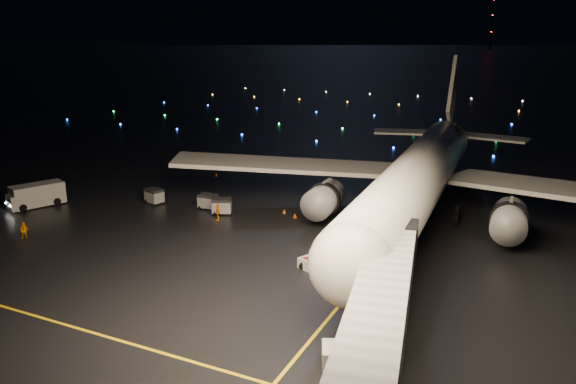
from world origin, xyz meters
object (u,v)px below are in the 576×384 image
(crew_b, at_px, (24,231))
(baggage_cart_2, at_px, (154,196))
(pushback_tug, at_px, (352,352))
(belt_loader, at_px, (320,256))
(baggage_cart_1, at_px, (208,201))
(baggage_cart_0, at_px, (222,206))
(service_truck, at_px, (38,195))
(crew_c, at_px, (218,212))
(airliner, at_px, (425,142))

(crew_b, relative_size, baggage_cart_2, 0.82)
(pushback_tug, distance_m, crew_b, 37.65)
(pushback_tug, bearing_deg, belt_loader, 97.41)
(baggage_cart_1, bearing_deg, belt_loader, -31.58)
(pushback_tug, relative_size, baggage_cart_2, 1.78)
(pushback_tug, relative_size, baggage_cart_0, 1.75)
(baggage_cart_0, bearing_deg, baggage_cart_1, 134.92)
(pushback_tug, distance_m, service_truck, 47.52)
(service_truck, height_order, baggage_cart_0, service_truck)
(crew_c, distance_m, baggage_cart_0, 2.34)
(crew_c, bearing_deg, pushback_tug, 20.64)
(airliner, distance_m, belt_loader, 21.11)
(baggage_cart_0, xyz_separation_m, baggage_cart_1, (-2.55, 0.98, -0.03))
(pushback_tug, relative_size, service_truck, 0.51)
(pushback_tug, height_order, baggage_cart_0, baggage_cart_0)
(baggage_cart_0, bearing_deg, baggage_cart_2, 155.80)
(airliner, bearing_deg, baggage_cart_2, -166.19)
(belt_loader, bearing_deg, airliner, 101.72)
(baggage_cart_0, height_order, baggage_cart_2, baggage_cart_0)
(crew_b, xyz_separation_m, crew_c, (14.38, 13.23, 0.08))
(crew_b, xyz_separation_m, baggage_cart_0, (13.56, 15.42, 0.04))
(belt_loader, distance_m, baggage_cart_1, 21.95)
(belt_loader, relative_size, baggage_cart_1, 2.93)
(airliner, relative_size, baggage_cart_2, 28.12)
(service_truck, bearing_deg, pushback_tug, 3.38)
(crew_c, bearing_deg, airliner, 92.53)
(pushback_tug, bearing_deg, crew_c, 115.15)
(airliner, bearing_deg, belt_loader, -105.35)
(airliner, distance_m, pushback_tug, 32.64)
(crew_c, bearing_deg, crew_b, -74.93)
(airliner, relative_size, crew_b, 34.27)
(baggage_cart_0, relative_size, baggage_cart_1, 1.04)
(pushback_tug, height_order, belt_loader, belt_loader)
(airliner, xyz_separation_m, baggage_cart_1, (-23.07, -8.23, -7.52))
(pushback_tug, bearing_deg, baggage_cart_0, 113.24)
(baggage_cart_2, bearing_deg, pushback_tug, -17.62)
(service_truck, xyz_separation_m, baggage_cart_0, (21.43, 6.77, -0.46))
(crew_b, height_order, baggage_cart_1, baggage_cart_1)
(airliner, distance_m, service_truck, 45.44)
(pushback_tug, xyz_separation_m, crew_c, (-22.61, 20.23, 0.05))
(service_truck, bearing_deg, crew_c, 34.23)
(airliner, distance_m, crew_b, 42.72)
(baggage_cart_1, distance_m, baggage_cart_2, 7.15)
(pushback_tug, relative_size, crew_c, 1.98)
(crew_b, distance_m, crew_c, 19.54)
(crew_c, xyz_separation_m, baggage_cart_2, (-10.46, 2.23, -0.05))
(crew_c, height_order, baggage_cart_2, crew_c)
(crew_b, bearing_deg, pushback_tug, -45.07)
(baggage_cart_1, height_order, baggage_cart_2, baggage_cart_2)
(airliner, distance_m, baggage_cart_2, 32.40)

